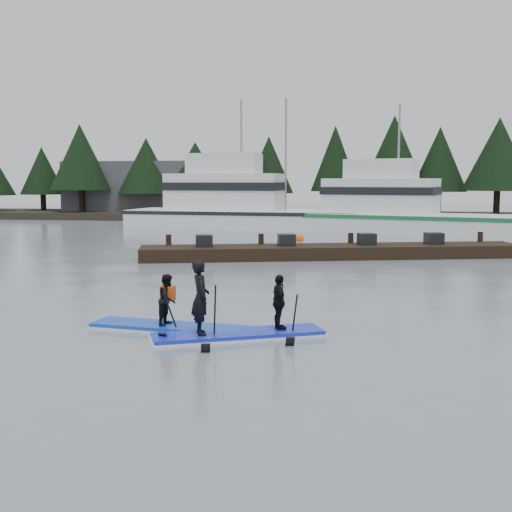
# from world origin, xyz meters

# --- Properties ---
(ground) EXTENTS (160.00, 160.00, 0.00)m
(ground) POSITION_xyz_m (0.00, 0.00, 0.00)
(ground) COLOR slate
(ground) RESTS_ON ground
(far_shore) EXTENTS (70.00, 8.00, 0.60)m
(far_shore) POSITION_xyz_m (0.00, 42.00, 0.30)
(far_shore) COLOR #2D281E
(far_shore) RESTS_ON ground
(treeline) EXTENTS (60.00, 4.00, 8.00)m
(treeline) POSITION_xyz_m (0.00, 42.00, 0.00)
(treeline) COLOR black
(treeline) RESTS_ON ground
(waterfront_building) EXTENTS (18.00, 6.00, 5.00)m
(waterfront_building) POSITION_xyz_m (-14.00, 44.00, 2.50)
(waterfront_building) COLOR #4C4C51
(waterfront_building) RESTS_ON ground
(fishing_boat_large) EXTENTS (17.73, 6.43, 9.83)m
(fishing_boat_large) POSITION_xyz_m (-4.70, 31.38, 0.74)
(fishing_boat_large) COLOR white
(fishing_boat_large) RESTS_ON ground
(fishing_boat_medium) EXTENTS (16.12, 8.66, 9.09)m
(fishing_boat_medium) POSITION_xyz_m (5.74, 29.04, 0.66)
(fishing_boat_medium) COLOR white
(fishing_boat_medium) RESTS_ON ground
(floating_dock) EXTENTS (16.34, 6.37, 0.54)m
(floating_dock) POSITION_xyz_m (1.90, 15.07, 0.27)
(floating_dock) COLOR black
(floating_dock) RESTS_ON ground
(buoy_b) EXTENTS (0.49, 0.49, 0.49)m
(buoy_b) POSITION_xyz_m (-0.19, 22.64, 0.00)
(buoy_b) COLOR #FD580C
(buoy_b) RESTS_ON ground
(paddleboard_solo) EXTENTS (3.57, 1.33, 1.75)m
(paddleboard_solo) POSITION_xyz_m (-1.18, 1.01, 0.33)
(paddleboard_solo) COLOR blue
(paddleboard_solo) RESTS_ON ground
(paddleboard_duo) EXTENTS (3.65, 2.23, 2.16)m
(paddleboard_duo) POSITION_xyz_m (0.43, 0.55, 0.52)
(paddleboard_duo) COLOR #152ACB
(paddleboard_duo) RESTS_ON ground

